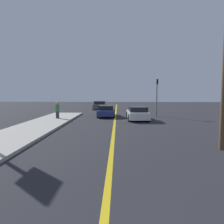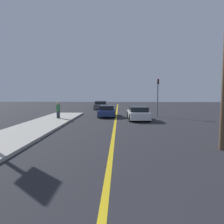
# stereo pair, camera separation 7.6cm
# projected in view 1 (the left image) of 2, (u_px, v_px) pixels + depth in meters

# --- Properties ---
(road_center_line) EXTENTS (0.20, 60.00, 0.01)m
(road_center_line) POSITION_uv_depth(u_px,v_px,m) (115.00, 123.00, 18.58)
(road_center_line) COLOR gold
(road_center_line) RESTS_ON ground_plane
(sidewalk_left) EXTENTS (3.43, 26.00, 0.16)m
(sidewalk_left) POSITION_uv_depth(u_px,v_px,m) (22.00, 133.00, 13.75)
(sidewalk_left) COLOR #ADA89E
(sidewalk_left) RESTS_ON ground_plane
(car_near_right_lane) EXTENTS (2.05, 4.04, 1.29)m
(car_near_right_lane) POSITION_uv_depth(u_px,v_px,m) (138.00, 113.00, 20.71)
(car_near_right_lane) COLOR silver
(car_near_right_lane) RESTS_ON ground_plane
(car_ahead_center) EXTENTS (1.93, 4.46, 1.23)m
(car_ahead_center) POSITION_uv_depth(u_px,v_px,m) (106.00, 111.00, 23.82)
(car_ahead_center) COLOR navy
(car_ahead_center) RESTS_ON ground_plane
(car_far_distant) EXTENTS (2.09, 4.19, 1.28)m
(car_far_distant) POSITION_uv_depth(u_px,v_px,m) (100.00, 105.00, 34.01)
(car_far_distant) COLOR #4C5156
(car_far_distant) RESTS_ON ground_plane
(pedestrian_far_standing) EXTENTS (0.38, 0.38, 1.56)m
(pedestrian_far_standing) POSITION_uv_depth(u_px,v_px,m) (57.00, 110.00, 20.86)
(pedestrian_far_standing) COLOR #282D3D
(pedestrian_far_standing) RESTS_ON sidewalk_left
(traffic_light) EXTENTS (0.18, 0.40, 4.05)m
(traffic_light) POSITION_uv_depth(u_px,v_px,m) (157.00, 94.00, 23.45)
(traffic_light) COLOR slate
(traffic_light) RESTS_ON ground_plane
(utility_pole) EXTENTS (0.24, 0.24, 5.72)m
(utility_pole) POSITION_uv_depth(u_px,v_px,m) (224.00, 87.00, 9.81)
(utility_pole) COLOR brown
(utility_pole) RESTS_ON ground_plane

